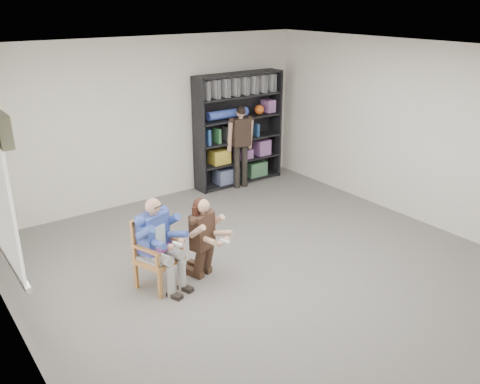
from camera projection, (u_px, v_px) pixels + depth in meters
room_shell at (283, 176)px, 6.02m from camera, size 6.00×7.00×2.80m
floor at (280, 278)px, 6.52m from camera, size 6.00×7.00×0.01m
armchair at (159, 253)px, 6.20m from camera, size 0.66×0.65×0.91m
seated_man at (158, 243)px, 6.15m from camera, size 0.71×0.84×1.18m
kneeling_woman at (204, 238)px, 6.39m from camera, size 0.67×0.84×1.08m
bookshelf at (239, 130)px, 9.56m from camera, size 1.80×0.38×2.10m
standing_man at (241, 147)px, 9.40m from camera, size 0.52×0.34×1.56m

